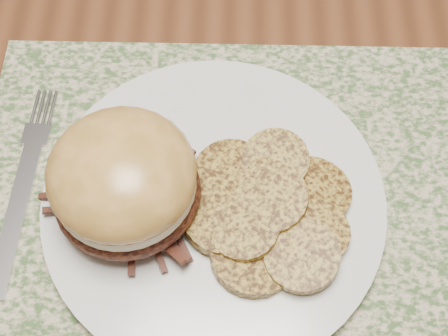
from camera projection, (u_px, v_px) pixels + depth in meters
The scene contains 6 objects.
ground at pixel (350, 279), 1.26m from camera, with size 3.50×3.50×0.00m, color #55371D.
placemat at pixel (243, 203), 0.52m from camera, with size 0.45×0.33×0.00m, color #405E30.
dinner_plate at pixel (214, 203), 0.50m from camera, with size 0.26×0.26×0.02m, color silver.
pork_sandwich at pixel (124, 182), 0.46m from camera, with size 0.14×0.14×0.09m.
roasted_potatoes at pixel (267, 210), 0.48m from camera, with size 0.15×0.16×0.04m.
fork at pixel (24, 185), 0.52m from camera, with size 0.03×0.19×0.00m.
Camera 1 is at (-0.25, -0.40, 1.22)m, focal length 50.00 mm.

